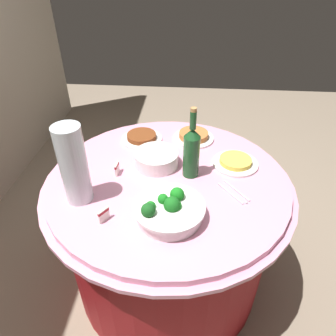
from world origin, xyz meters
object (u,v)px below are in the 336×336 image
at_px(serving_tongs, 235,193).
at_px(decorative_fruit_vase, 74,169).
at_px(food_plate_stir_fry, 142,138).
at_px(label_placard_front, 104,215).
at_px(food_plate_peanuts, 194,136).
at_px(wine_bottle, 191,151).
at_px(plate_stack, 156,159).
at_px(broccoli_bowl, 169,210).
at_px(label_placard_mid, 117,168).
at_px(food_plate_fried_egg, 235,162).

bearing_deg(serving_tongs, decorative_fruit_vase, 97.16).
height_order(food_plate_stir_fry, label_placard_front, label_placard_front).
bearing_deg(food_plate_peanuts, wine_bottle, 178.28).
xyz_separation_m(plate_stack, serving_tongs, (-0.19, -0.36, -0.03)).
height_order(wine_bottle, decorative_fruit_vase, decorative_fruit_vase).
xyz_separation_m(decorative_fruit_vase, serving_tongs, (0.08, -0.65, -0.15)).
relative_size(broccoli_bowl, food_plate_stir_fry, 1.27).
xyz_separation_m(broccoli_bowl, label_placard_mid, (0.26, 0.26, -0.01)).
relative_size(plate_stack, label_placard_mid, 3.82).
height_order(broccoli_bowl, food_plate_fried_egg, broccoli_bowl).
distance_m(plate_stack, food_plate_peanuts, 0.31).
bearing_deg(broccoli_bowl, food_plate_fried_egg, -37.44).
height_order(plate_stack, label_placard_front, plate_stack).
bearing_deg(label_placard_mid, label_placard_front, -177.22).
distance_m(food_plate_fried_egg, label_placard_mid, 0.57).
relative_size(decorative_fruit_vase, food_plate_stir_fry, 1.55).
relative_size(broccoli_bowl, label_placard_mid, 5.09).
distance_m(wine_bottle, serving_tongs, 0.26).
height_order(plate_stack, food_plate_stir_fry, plate_stack).
height_order(broccoli_bowl, food_plate_peanuts, broccoli_bowl).
bearing_deg(broccoli_bowl, food_plate_stir_fry, 18.67).
bearing_deg(broccoli_bowl, label_placard_mid, 44.67).
bearing_deg(label_placard_mid, food_plate_stir_fry, -12.15).
bearing_deg(serving_tongs, food_plate_peanuts, 22.41).
distance_m(decorative_fruit_vase, label_placard_mid, 0.25).
relative_size(decorative_fruit_vase, serving_tongs, 2.19).
height_order(broccoli_bowl, food_plate_stir_fry, broccoli_bowl).
xyz_separation_m(plate_stack, food_plate_stir_fry, (0.23, 0.11, -0.02)).
bearing_deg(decorative_fruit_vase, label_placard_front, -132.03).
height_order(food_plate_peanuts, label_placard_mid, label_placard_mid).
xyz_separation_m(decorative_fruit_vase, food_plate_fried_egg, (0.30, -0.67, -0.14)).
distance_m(plate_stack, label_placard_mid, 0.19).
bearing_deg(decorative_fruit_vase, serving_tongs, -82.84).
bearing_deg(label_placard_mid, serving_tongs, -100.69).
xyz_separation_m(broccoli_bowl, plate_stack, (0.35, 0.09, -0.00)).
height_order(broccoli_bowl, label_placard_mid, broccoli_bowl).
distance_m(wine_bottle, food_plate_fried_egg, 0.26).
height_order(wine_bottle, food_plate_peanuts, wine_bottle).
relative_size(broccoli_bowl, food_plate_peanuts, 1.27).
distance_m(serving_tongs, food_plate_stir_fry, 0.62).
distance_m(broccoli_bowl, food_plate_fried_egg, 0.48).
bearing_deg(label_placard_front, wine_bottle, -45.00).
bearing_deg(plate_stack, food_plate_stir_fry, 25.35).
height_order(decorative_fruit_vase, serving_tongs, decorative_fruit_vase).
bearing_deg(food_plate_peanuts, serving_tongs, -157.59).
height_order(serving_tongs, food_plate_stir_fry, food_plate_stir_fry).
distance_m(serving_tongs, label_placard_mid, 0.54).
relative_size(serving_tongs, label_placard_mid, 2.82).
relative_size(wine_bottle, label_placard_front, 6.11).
height_order(broccoli_bowl, label_placard_front, broccoli_bowl).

